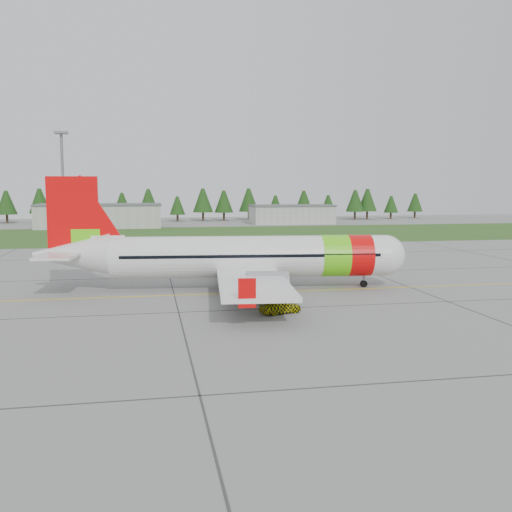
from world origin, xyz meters
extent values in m
plane|color=gray|center=(0.00, 0.00, 0.00)|extent=(320.00, 320.00, 0.00)
cylinder|color=silver|center=(-6.90, 10.22, 3.43)|extent=(29.07, 7.17, 4.32)
sphere|color=silver|center=(7.42, 8.78, 3.43)|extent=(4.32, 4.32, 4.32)
cone|color=silver|center=(-25.07, 12.04, 3.82)|extent=(8.14, 5.07, 4.32)
cube|color=black|center=(7.75, 8.75, 3.82)|extent=(2.05, 3.04, 0.62)
cylinder|color=#61DF10|center=(1.91, 9.34, 3.43)|extent=(3.30, 4.66, 4.40)
cylinder|color=red|center=(4.56, 9.07, 3.43)|extent=(2.86, 4.62, 4.40)
cube|color=silver|center=(-7.45, 10.27, 2.21)|extent=(9.59, 35.86, 0.40)
cube|color=red|center=(-6.80, 27.90, 2.82)|extent=(1.34, 0.33, 2.21)
cube|color=red|center=(-10.31, -7.13, 2.82)|extent=(1.34, 0.33, 2.21)
cylinder|color=gray|center=(-5.19, 16.17, 1.61)|extent=(4.20, 2.71, 2.32)
cylinder|color=gray|center=(-6.40, 4.05, 1.61)|extent=(4.20, 2.71, 2.32)
cube|color=red|center=(-24.85, 12.02, 7.53)|extent=(5.11, 0.90, 8.41)
cube|color=#61DF10|center=(-23.64, 11.90, 5.09)|extent=(2.91, 0.75, 2.66)
cube|color=silver|center=(-25.62, 12.10, 4.10)|extent=(4.79, 13.02, 0.24)
cylinder|color=slate|center=(5.22, 9.01, 0.77)|extent=(0.20, 0.20, 1.55)
cylinder|color=black|center=(5.22, 9.01, 0.38)|extent=(0.78, 0.38, 0.75)
cylinder|color=slate|center=(-8.24, 13.47, 1.05)|extent=(0.24, 0.24, 2.10)
cylinder|color=black|center=(-8.68, 13.51, 0.58)|extent=(1.20, 0.61, 1.15)
cylinder|color=slate|center=(-8.86, 7.30, 1.05)|extent=(0.24, 0.24, 2.10)
cylinder|color=black|center=(-9.30, 7.34, 0.58)|extent=(1.20, 0.61, 1.15)
imported|color=#D4D30B|center=(-6.56, -1.96, 1.81)|extent=(1.63, 1.77, 3.63)
imported|color=silver|center=(-30.08, 51.29, 2.36)|extent=(2.14, 2.10, 4.72)
cube|color=#30561E|center=(0.00, 82.00, 0.01)|extent=(320.00, 50.00, 0.03)
cube|color=gold|center=(0.00, 8.00, 0.01)|extent=(120.00, 0.25, 0.02)
cube|color=#A8A8A3|center=(-30.00, 110.00, 3.00)|extent=(32.00, 14.00, 6.00)
cube|color=#A8A8A3|center=(25.00, 118.00, 2.60)|extent=(24.00, 12.00, 5.20)
cylinder|color=slate|center=(-32.00, 58.00, 10.00)|extent=(0.50, 0.50, 20.00)
camera|label=1|loc=(-17.42, -48.08, 10.54)|focal=40.00mm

